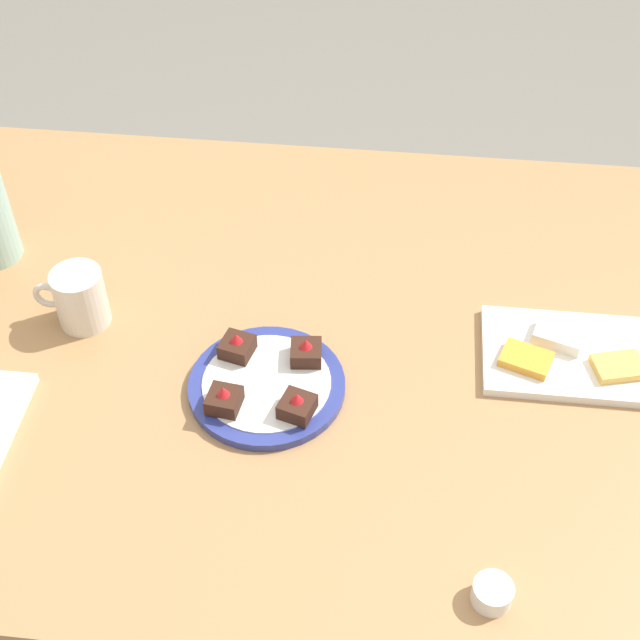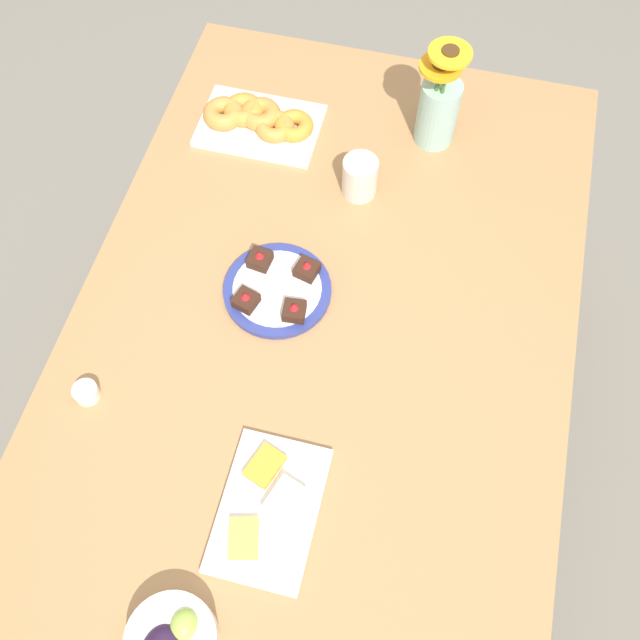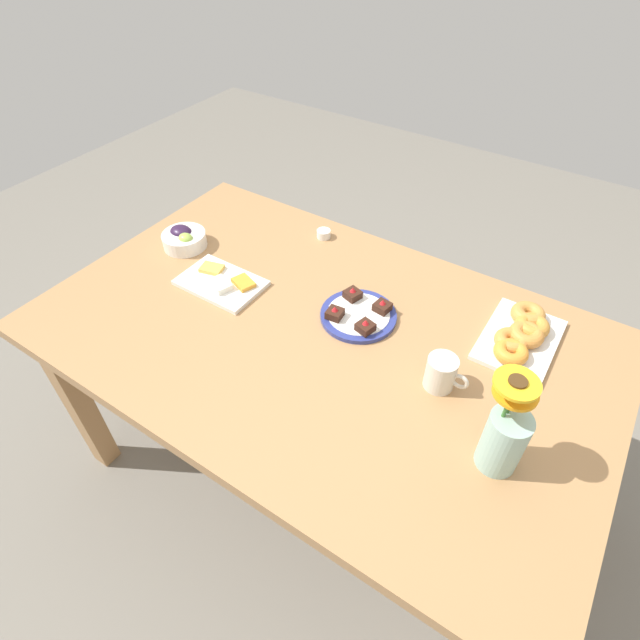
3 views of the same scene
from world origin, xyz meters
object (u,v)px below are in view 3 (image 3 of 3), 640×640
jam_cup_honey (324,233)px  dessert_plate (358,314)px  croissant_platter (522,334)px  grape_bowl (184,239)px  flower_vase (504,436)px  dining_table (320,351)px  cheese_platter (221,283)px  coffee_mug (441,373)px

jam_cup_honey → dessert_plate: bearing=-43.2°
dessert_plate → croissant_platter: bearing=21.2°
grape_bowl → flower_vase: size_ratio=0.54×
grape_bowl → dessert_plate: size_ratio=0.66×
jam_cup_honey → flower_vase: size_ratio=0.18×
dessert_plate → flower_vase: (0.49, -0.24, 0.09)m
croissant_platter → jam_cup_honey: croissant_platter is taller
grape_bowl → dessert_plate: grape_bowl is taller
dessert_plate → grape_bowl: bearing=-178.7°
dining_table → jam_cup_honey: (-0.24, 0.39, 0.10)m
grape_bowl → cheese_platter: size_ratio=0.56×
grape_bowl → cheese_platter: bearing=-20.6°
grape_bowl → dining_table: bearing=-8.4°
coffee_mug → jam_cup_honey: 0.72m
dining_table → jam_cup_honey: 0.47m
dining_table → coffee_mug: size_ratio=14.30×
flower_vase → coffee_mug: bearing=145.0°
grape_bowl → jam_cup_honey: 0.48m
dining_table → coffee_mug: (0.36, 0.00, 0.13)m
dining_table → jam_cup_honey: size_ratio=33.33×
croissant_platter → dessert_plate: bearing=-158.8°
dessert_plate → coffee_mug: bearing=-19.6°
cheese_platter → jam_cup_honey: cheese_platter is taller
jam_cup_honey → dessert_plate: size_ratio=0.22×
grape_bowl → croissant_platter: size_ratio=0.50×
coffee_mug → croissant_platter: coffee_mug is taller
dining_table → croissant_platter: croissant_platter is taller
dining_table → flower_vase: flower_vase is taller
grape_bowl → dessert_plate: bearing=1.3°
dining_table → grape_bowl: bearing=171.6°
coffee_mug → cheese_platter: (-0.73, -0.00, -0.04)m
dining_table → cheese_platter: 0.38m
grape_bowl → croissant_platter: (1.10, 0.18, -0.01)m
dining_table → cheese_platter: cheese_platter is taller
cheese_platter → jam_cup_honey: 0.41m
coffee_mug → dessert_plate: size_ratio=0.50×
coffee_mug → dessert_plate: (-0.30, 0.11, -0.04)m
dining_table → cheese_platter: (-0.37, -0.00, 0.10)m
coffee_mug → flower_vase: 0.24m
flower_vase → croissant_platter: bearing=99.3°
jam_cup_honey → flower_vase: bearing=-33.6°
grape_bowl → flower_vase: bearing=-10.9°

